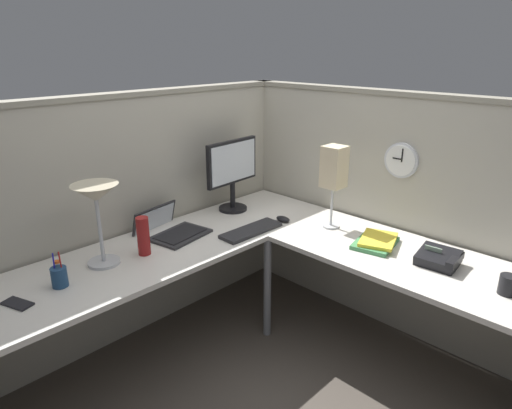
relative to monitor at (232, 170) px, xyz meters
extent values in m
plane|color=#4C443D|center=(-0.31, -0.64, -1.02)|extent=(6.80, 6.80, 0.00)
cube|color=#A8A393|center=(-0.68, 0.23, -0.25)|extent=(2.57, 0.10, 1.55)
cube|color=gray|center=(-0.68, 0.23, 0.54)|extent=(2.57, 0.12, 0.03)
cube|color=#A8A393|center=(0.56, -0.90, -0.25)|extent=(0.10, 2.37, 1.55)
cube|color=gray|center=(0.56, -0.90, 0.54)|extent=(0.12, 2.37, 0.03)
cube|color=beige|center=(-0.69, -0.17, -0.31)|extent=(2.35, 0.66, 0.03)
cube|color=beige|center=(0.16, -1.24, -0.31)|extent=(0.66, 1.49, 0.03)
cylinder|color=slate|center=(-0.15, -0.48, -0.67)|extent=(0.05, 0.05, 0.70)
cylinder|color=black|center=(0.00, 0.00, -0.28)|extent=(0.20, 0.20, 0.02)
cylinder|color=black|center=(0.00, 0.00, -0.18)|extent=(0.04, 0.04, 0.20)
cube|color=black|center=(0.00, 0.00, 0.06)|extent=(0.46, 0.06, 0.30)
cube|color=silver|center=(0.00, -0.02, 0.06)|extent=(0.42, 0.03, 0.26)
cube|color=#232326|center=(-0.55, -0.11, -0.29)|extent=(0.38, 0.29, 0.02)
cube|color=black|center=(-0.55, -0.11, -0.28)|extent=(0.32, 0.23, 0.00)
cube|color=#232326|center=(-0.59, 0.11, -0.25)|extent=(0.35, 0.13, 0.22)
cube|color=silver|center=(-0.59, 0.10, -0.25)|extent=(0.31, 0.10, 0.18)
cube|color=#232326|center=(-0.20, -0.38, -0.28)|extent=(0.43, 0.15, 0.02)
ellipsoid|color=black|center=(0.08, -0.40, -0.28)|extent=(0.06, 0.10, 0.03)
cylinder|color=#B7BABF|center=(-1.05, -0.11, -0.29)|extent=(0.17, 0.17, 0.02)
cylinder|color=#B7BABF|center=(-1.05, -0.11, -0.09)|extent=(0.02, 0.02, 0.38)
cone|color=#B2A88C|center=(-1.05, -0.11, 0.11)|extent=(0.24, 0.24, 0.09)
cylinder|color=navy|center=(-1.32, -0.18, -0.24)|extent=(0.08, 0.08, 0.10)
cylinder|color=#1E1EB2|center=(-1.33, -0.18, -0.18)|extent=(0.01, 0.02, 0.13)
cylinder|color=#B21E1E|center=(-1.31, -0.19, -0.18)|extent=(0.01, 0.02, 0.13)
cylinder|color=#D8591E|center=(-1.32, -0.17, -0.17)|extent=(0.03, 0.03, 0.01)
cube|color=black|center=(-1.53, -0.21, -0.29)|extent=(0.11, 0.16, 0.01)
cylinder|color=maroon|center=(-0.84, -0.17, -0.18)|extent=(0.07, 0.07, 0.22)
cube|color=black|center=(0.18, -1.41, -0.26)|extent=(0.20, 0.21, 0.10)
cube|color=#8CA58C|center=(0.18, -1.38, -0.22)|extent=(0.02, 0.09, 0.04)
cube|color=black|center=(0.19, -1.49, -0.24)|extent=(0.19, 0.05, 0.04)
cube|color=#3F7F4C|center=(0.17, -1.04, -0.28)|extent=(0.32, 0.26, 0.02)
cube|color=yellow|center=(0.19, -1.05, -0.26)|extent=(0.31, 0.27, 0.02)
cylinder|color=#B7BABF|center=(0.22, -0.68, -0.29)|extent=(0.11, 0.11, 0.01)
cylinder|color=#B7BABF|center=(0.22, -0.68, -0.15)|extent=(0.02, 0.02, 0.27)
cube|color=beige|center=(0.22, -0.68, 0.11)|extent=(0.13, 0.13, 0.26)
cylinder|color=black|center=(0.12, -1.76, -0.25)|extent=(0.08, 0.08, 0.10)
cylinder|color=#B7BABF|center=(0.51, -0.98, 0.15)|extent=(0.03, 0.22, 0.22)
cylinder|color=white|center=(0.49, -0.98, 0.15)|extent=(0.00, 0.19, 0.19)
cube|color=black|center=(0.49, -0.96, 0.16)|extent=(0.00, 0.06, 0.01)
cube|color=black|center=(0.49, -0.99, 0.18)|extent=(0.00, 0.01, 0.08)
camera|label=1|loc=(-2.03, -2.20, 0.82)|focal=31.40mm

